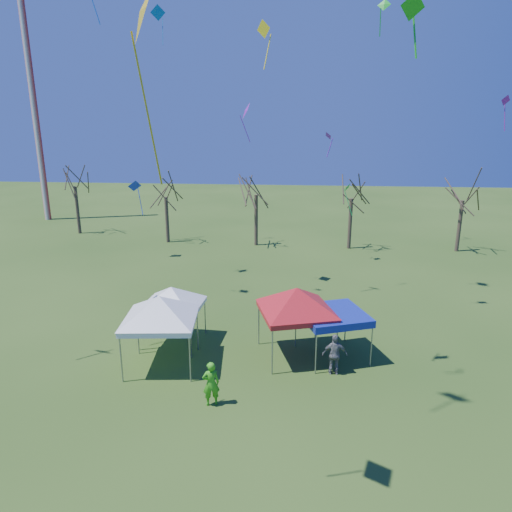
{
  "coord_description": "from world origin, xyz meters",
  "views": [
    {
      "loc": [
        1.73,
        -16.18,
        10.48
      ],
      "look_at": [
        -0.21,
        3.0,
        5.02
      ],
      "focal_mm": 32.0,
      "sensor_mm": 36.0,
      "label": 1
    }
  ],
  "objects": [
    {
      "name": "kite_24",
      "position": [
        -0.58,
        10.98,
        15.59
      ],
      "size": [
        0.95,
        0.84,
        2.6
      ],
      "rotation": [
        0.0,
        0.0,
        2.47
      ],
      "color": "yellow",
      "rests_on": "ground"
    },
    {
      "name": "ground",
      "position": [
        0.0,
        0.0,
        0.0
      ],
      "size": [
        140.0,
        140.0,
        0.0
      ],
      "primitive_type": "plane",
      "color": "#2B4A18",
      "rests_on": "ground"
    },
    {
      "name": "tent_blue",
      "position": [
        3.31,
        3.64,
        2.06
      ],
      "size": [
        3.67,
        3.67,
        2.25
      ],
      "rotation": [
        0.0,
        0.0,
        0.35
      ],
      "color": "gray",
      "rests_on": "ground"
    },
    {
      "name": "tree_2",
      "position": [
        -2.37,
        24.38,
        6.29
      ],
      "size": [
        3.71,
        3.71,
        8.18
      ],
      "color": "#3D2D21",
      "rests_on": "ground"
    },
    {
      "name": "kite_22",
      "position": [
        5.22,
        19.85,
        5.88
      ],
      "size": [
        0.92,
        0.99,
        2.64
      ],
      "rotation": [
        0.0,
        0.0,
        4.27
      ],
      "color": "green",
      "rests_on": "ground"
    },
    {
      "name": "tree_0",
      "position": [
        -20.85,
        27.38,
        6.49
      ],
      "size": [
        3.83,
        3.83,
        8.44
      ],
      "color": "#3D2D21",
      "rests_on": "ground"
    },
    {
      "name": "tree_4",
      "position": [
        15.36,
        24.0,
        6.06
      ],
      "size": [
        3.58,
        3.58,
        7.89
      ],
      "color": "#3D2D21",
      "rests_on": "ground"
    },
    {
      "name": "tent_white_west",
      "position": [
        -4.39,
        2.03,
        3.12
      ],
      "size": [
        4.36,
        4.36,
        3.86
      ],
      "rotation": [
        0.0,
        0.0,
        0.11
      ],
      "color": "gray",
      "rests_on": "ground"
    },
    {
      "name": "tree_3",
      "position": [
        6.03,
        24.04,
        6.08
      ],
      "size": [
        3.59,
        3.59,
        7.91
      ],
      "color": "#3D2D21",
      "rests_on": "ground"
    },
    {
      "name": "kite_19",
      "position": [
        3.71,
        21.8,
        9.77
      ],
      "size": [
        0.82,
        0.91,
        2.02
      ],
      "rotation": [
        0.0,
        0.0,
        2.11
      ],
      "color": "purple",
      "rests_on": "ground"
    },
    {
      "name": "person_green",
      "position": [
        -1.58,
        -0.81,
        0.92
      ],
      "size": [
        0.78,
        0.64,
        1.84
      ],
      "primitive_type": "imported",
      "rotation": [
        0.0,
        0.0,
        3.48
      ],
      "color": "green",
      "rests_on": "ground"
    },
    {
      "name": "kite_11",
      "position": [
        -1.91,
        13.33,
        11.45
      ],
      "size": [
        0.83,
        1.22,
        2.45
      ],
      "rotation": [
        0.0,
        0.0,
        4.96
      ],
      "color": "purple",
      "rests_on": "ground"
    },
    {
      "name": "tree_1",
      "position": [
        -10.77,
        24.65,
        5.79
      ],
      "size": [
        3.42,
        3.42,
        7.54
      ],
      "color": "#3D2D21",
      "rests_on": "ground"
    },
    {
      "name": "radio_mast",
      "position": [
        -28.0,
        34.0,
        12.5
      ],
      "size": [
        0.7,
        0.7,
        25.0
      ],
      "primitive_type": "cylinder",
      "color": "silver",
      "rests_on": "ground"
    },
    {
      "name": "kite_5",
      "position": [
        -1.69,
        -6.0,
        12.71
      ],
      "size": [
        1.0,
        1.4,
        4.2
      ],
      "rotation": [
        0.0,
        0.0,
        5.11
      ],
      "color": "gold",
      "rests_on": "ground"
    },
    {
      "name": "tent_white_mid",
      "position": [
        -4.49,
        4.18,
        2.8
      ],
      "size": [
        3.93,
        3.93,
        3.47
      ],
      "rotation": [
        0.0,
        0.0,
        -0.05
      ],
      "color": "gray",
      "rests_on": "ground"
    },
    {
      "name": "kite_25",
      "position": [
        4.8,
        -0.95,
        13.86
      ],
      "size": [
        0.89,
        0.62,
        1.84
      ],
      "rotation": [
        0.0,
        0.0,
        3.49
      ],
      "color": "green",
      "rests_on": "ground"
    },
    {
      "name": "kite_13",
      "position": [
        -11.56,
        19.09,
        5.96
      ],
      "size": [
        1.33,
        1.27,
        2.82
      ],
      "rotation": [
        0.0,
        0.0,
        3.81
      ],
      "color": "#142EDA",
      "rests_on": "ground"
    },
    {
      "name": "kite_2",
      "position": [
        -10.43,
        24.13,
        19.48
      ],
      "size": [
        1.27,
        0.67,
        3.12
      ],
      "rotation": [
        0.0,
        0.0,
        3.29
      ],
      "color": "blue",
      "rests_on": "ground"
    },
    {
      "name": "kite_18",
      "position": [
        5.43,
        8.89,
        16.15
      ],
      "size": [
        0.74,
        0.54,
        1.71
      ],
      "rotation": [
        0.0,
        0.0,
        5.98
      ],
      "color": "green",
      "rests_on": "ground"
    },
    {
      "name": "tent_red",
      "position": [
        1.61,
        3.53,
        3.18
      ],
      "size": [
        4.28,
        4.28,
        3.94
      ],
      "rotation": [
        0.0,
        0.0,
        0.3
      ],
      "color": "gray",
      "rests_on": "ground"
    },
    {
      "name": "person_grey",
      "position": [
        3.34,
        2.01,
        0.94
      ],
      "size": [
        1.12,
        0.51,
        1.87
      ],
      "primitive_type": "imported",
      "rotation": [
        0.0,
        0.0,
        3.19
      ],
      "color": "slate",
      "rests_on": "ground"
    },
    {
      "name": "kite_12",
      "position": [
        17.23,
        22.83,
        12.42
      ],
      "size": [
        0.96,
        0.73,
        2.74
      ],
      "rotation": [
        0.0,
        0.0,
        3.56
      ],
      "color": "purple",
      "rests_on": "ground"
    }
  ]
}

